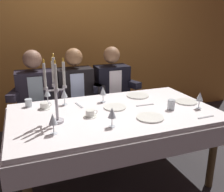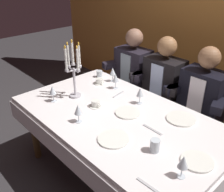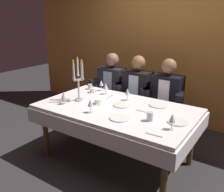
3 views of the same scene
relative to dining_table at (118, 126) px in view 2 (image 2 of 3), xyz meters
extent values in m
plane|color=#322F31|center=(0.00, 0.00, -0.62)|extent=(12.00, 12.00, 0.00)
cube|color=#CD843A|center=(0.00, 1.66, 0.73)|extent=(6.00, 0.12, 2.70)
cube|color=white|center=(0.00, 0.00, 0.10)|extent=(1.90, 1.10, 0.04)
cube|color=white|center=(0.00, 0.00, -0.01)|extent=(1.94, 1.14, 0.18)
cylinder|color=brown|center=(-0.83, -0.43, -0.27)|extent=(0.07, 0.07, 0.70)
cylinder|color=brown|center=(-0.83, 0.43, -0.27)|extent=(0.07, 0.07, 0.70)
cylinder|color=brown|center=(0.83, 0.43, -0.27)|extent=(0.07, 0.07, 0.70)
cylinder|color=silver|center=(-0.54, -0.07, 0.13)|extent=(0.11, 0.11, 0.02)
cylinder|color=silver|center=(-0.54, -0.07, 0.28)|extent=(0.02, 0.02, 0.28)
cylinder|color=silver|center=(-0.54, -0.07, 0.46)|extent=(0.04, 0.04, 0.02)
cylinder|color=white|center=(-0.54, -0.07, 0.56)|extent=(0.02, 0.02, 0.19)
ellipsoid|color=yellow|center=(-0.54, -0.07, 0.68)|extent=(0.02, 0.02, 0.03)
cylinder|color=silver|center=(-0.50, -0.07, 0.40)|extent=(0.07, 0.01, 0.01)
cylinder|color=silver|center=(-0.46, -0.07, 0.42)|extent=(0.04, 0.04, 0.02)
cylinder|color=white|center=(-0.46, -0.07, 0.52)|extent=(0.02, 0.02, 0.19)
ellipsoid|color=yellow|center=(-0.46, -0.07, 0.64)|extent=(0.02, 0.02, 0.03)
cylinder|color=silver|center=(-0.54, -0.04, 0.40)|extent=(0.01, 0.07, 0.01)
cylinder|color=silver|center=(-0.54, 0.00, 0.42)|extent=(0.04, 0.04, 0.02)
cylinder|color=white|center=(-0.54, 0.00, 0.52)|extent=(0.02, 0.02, 0.19)
ellipsoid|color=yellow|center=(-0.54, 0.00, 0.64)|extent=(0.02, 0.02, 0.03)
cylinder|color=silver|center=(-0.58, -0.07, 0.40)|extent=(0.07, 0.01, 0.01)
cylinder|color=silver|center=(-0.61, -0.07, 0.42)|extent=(0.04, 0.04, 0.02)
cylinder|color=white|center=(-0.61, -0.07, 0.52)|extent=(0.02, 0.02, 0.19)
ellipsoid|color=yellow|center=(-0.61, -0.07, 0.64)|extent=(0.02, 0.02, 0.03)
cylinder|color=silver|center=(-0.54, -0.11, 0.40)|extent=(0.01, 0.08, 0.01)
cylinder|color=silver|center=(-0.54, -0.15, 0.42)|extent=(0.04, 0.04, 0.02)
cylinder|color=white|center=(-0.54, -0.15, 0.52)|extent=(0.02, 0.02, 0.19)
ellipsoid|color=yellow|center=(-0.54, -0.15, 0.64)|extent=(0.02, 0.02, 0.03)
cylinder|color=white|center=(0.04, 0.08, 0.13)|extent=(0.23, 0.23, 0.01)
cylinder|color=white|center=(0.41, 0.34, 0.13)|extent=(0.25, 0.25, 0.01)
cylinder|color=white|center=(0.23, -0.27, 0.13)|extent=(0.24, 0.24, 0.01)
cylinder|color=white|center=(0.79, -0.03, 0.13)|extent=(0.22, 0.22, 0.01)
cylinder|color=silver|center=(-0.14, -0.32, 0.12)|extent=(0.06, 0.06, 0.00)
cylinder|color=silver|center=(-0.14, -0.32, 0.16)|extent=(0.01, 0.01, 0.07)
cone|color=silver|center=(-0.14, -0.32, 0.24)|extent=(0.07, 0.07, 0.08)
cylinder|color=silver|center=(-0.01, 0.29, 0.12)|extent=(0.06, 0.06, 0.00)
cylinder|color=silver|center=(-0.01, 0.29, 0.16)|extent=(0.01, 0.01, 0.07)
cone|color=silver|center=(-0.01, 0.29, 0.24)|extent=(0.07, 0.07, 0.08)
cylinder|color=silver|center=(-0.60, -0.28, 0.12)|extent=(0.06, 0.06, 0.00)
cylinder|color=silver|center=(-0.60, -0.28, 0.16)|extent=(0.01, 0.01, 0.07)
cone|color=silver|center=(-0.60, -0.28, 0.24)|extent=(0.07, 0.07, 0.08)
cylinder|color=#E0D172|center=(-0.60, -0.28, 0.22)|extent=(0.04, 0.04, 0.03)
cylinder|color=silver|center=(-0.56, 0.45, 0.12)|extent=(0.06, 0.06, 0.00)
cylinder|color=silver|center=(-0.56, 0.45, 0.16)|extent=(0.01, 0.01, 0.07)
cone|color=silver|center=(-0.56, 0.45, 0.24)|extent=(0.07, 0.07, 0.08)
cylinder|color=maroon|center=(-0.56, 0.45, 0.22)|extent=(0.04, 0.04, 0.03)
cylinder|color=silver|center=(0.79, -0.22, 0.12)|extent=(0.06, 0.06, 0.00)
cylinder|color=silver|center=(0.79, -0.22, 0.16)|extent=(0.01, 0.01, 0.07)
cone|color=silver|center=(0.79, -0.22, 0.24)|extent=(0.07, 0.07, 0.08)
cylinder|color=maroon|center=(0.79, -0.22, 0.22)|extent=(0.04, 0.04, 0.03)
cylinder|color=silver|center=(-0.40, 0.35, 0.12)|extent=(0.06, 0.06, 0.00)
cylinder|color=silver|center=(-0.40, 0.35, 0.16)|extent=(0.01, 0.01, 0.07)
cone|color=silver|center=(-0.40, 0.35, 0.24)|extent=(0.07, 0.07, 0.08)
cylinder|color=#E0D172|center=(-0.40, 0.35, 0.22)|extent=(0.04, 0.04, 0.03)
cylinder|color=silver|center=(-0.75, 0.41, 0.16)|extent=(0.07, 0.07, 0.08)
cylinder|color=silver|center=(0.52, -0.15, 0.17)|extent=(0.07, 0.07, 0.10)
cylinder|color=white|center=(-0.61, 0.30, 0.12)|extent=(0.12, 0.12, 0.01)
cylinder|color=white|center=(-0.61, 0.30, 0.15)|extent=(0.08, 0.08, 0.05)
torus|color=white|center=(-0.56, 0.30, 0.15)|extent=(0.04, 0.01, 0.04)
cylinder|color=white|center=(-0.25, -0.05, 0.12)|extent=(0.12, 0.12, 0.01)
cylinder|color=white|center=(-0.25, -0.05, 0.15)|extent=(0.08, 0.08, 0.05)
torus|color=white|center=(-0.20, -0.05, 0.15)|extent=(0.04, 0.01, 0.04)
cube|color=#B7B7BC|center=(0.70, -0.43, 0.12)|extent=(0.17, 0.02, 0.01)
cube|color=#B7B7BC|center=(-0.28, 0.27, 0.12)|extent=(0.05, 0.17, 0.01)
cube|color=#B7B7BC|center=(0.35, 0.04, 0.12)|extent=(0.19, 0.02, 0.01)
cylinder|color=brown|center=(-0.83, 0.70, -0.41)|extent=(0.04, 0.04, 0.42)
cylinder|color=brown|center=(-0.47, 0.70, -0.41)|extent=(0.04, 0.04, 0.42)
cylinder|color=brown|center=(-0.83, 1.06, -0.41)|extent=(0.04, 0.04, 0.42)
cylinder|color=brown|center=(-0.47, 1.06, -0.41)|extent=(0.04, 0.04, 0.42)
cube|color=brown|center=(-0.65, 0.88, -0.18)|extent=(0.42, 0.42, 0.04)
cube|color=brown|center=(-0.65, 1.07, 0.06)|extent=(0.38, 0.04, 0.44)
cube|color=black|center=(-0.65, 0.88, 0.11)|extent=(0.42, 0.26, 0.54)
cube|color=#8D9EAB|center=(-0.65, 0.75, 0.14)|extent=(0.16, 0.01, 0.40)
sphere|color=#926953|center=(-0.65, 0.88, 0.51)|extent=(0.21, 0.21, 0.21)
cube|color=black|center=(-0.87, 0.78, 0.15)|extent=(0.19, 0.34, 0.08)
cube|color=black|center=(-0.43, 0.78, 0.15)|extent=(0.19, 0.34, 0.08)
cylinder|color=brown|center=(-0.36, 0.70, -0.41)|extent=(0.04, 0.04, 0.42)
cylinder|color=brown|center=(0.00, 0.70, -0.41)|extent=(0.04, 0.04, 0.42)
cylinder|color=brown|center=(-0.36, 1.06, -0.41)|extent=(0.04, 0.04, 0.42)
cylinder|color=brown|center=(0.00, 1.06, -0.41)|extent=(0.04, 0.04, 0.42)
cube|color=brown|center=(-0.18, 0.88, -0.18)|extent=(0.42, 0.42, 0.04)
cube|color=brown|center=(-0.18, 1.07, 0.06)|extent=(0.38, 0.04, 0.44)
cube|color=black|center=(-0.18, 0.88, 0.11)|extent=(0.42, 0.26, 0.54)
cube|color=silver|center=(-0.18, 0.75, 0.14)|extent=(0.16, 0.01, 0.40)
sphere|color=#9D6C45|center=(-0.18, 0.88, 0.51)|extent=(0.21, 0.21, 0.21)
cube|color=black|center=(-0.40, 0.78, 0.15)|extent=(0.19, 0.34, 0.08)
cube|color=black|center=(0.04, 0.78, 0.15)|extent=(0.19, 0.34, 0.08)
cylinder|color=brown|center=(0.12, 0.70, -0.41)|extent=(0.04, 0.04, 0.42)
cylinder|color=brown|center=(0.48, 0.70, -0.41)|extent=(0.04, 0.04, 0.42)
cylinder|color=brown|center=(0.12, 1.06, -0.41)|extent=(0.04, 0.04, 0.42)
cylinder|color=brown|center=(0.48, 1.06, -0.41)|extent=(0.04, 0.04, 0.42)
cube|color=brown|center=(0.30, 0.88, -0.18)|extent=(0.42, 0.42, 0.04)
cube|color=brown|center=(0.30, 1.07, 0.06)|extent=(0.38, 0.04, 0.44)
cube|color=black|center=(0.30, 0.88, 0.11)|extent=(0.42, 0.26, 0.54)
cube|color=white|center=(0.30, 0.75, 0.14)|extent=(0.16, 0.01, 0.40)
sphere|color=#976947|center=(0.30, 0.88, 0.51)|extent=(0.21, 0.21, 0.21)
cube|color=black|center=(0.08, 0.78, 0.15)|extent=(0.19, 0.34, 0.08)
cube|color=black|center=(0.52, 0.78, 0.15)|extent=(0.19, 0.34, 0.08)
camera|label=1|loc=(-0.78, -2.00, 0.94)|focal=39.27mm
camera|label=2|loc=(1.37, -1.34, 1.31)|focal=41.34mm
camera|label=3|loc=(1.51, -2.33, 1.17)|focal=38.87mm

